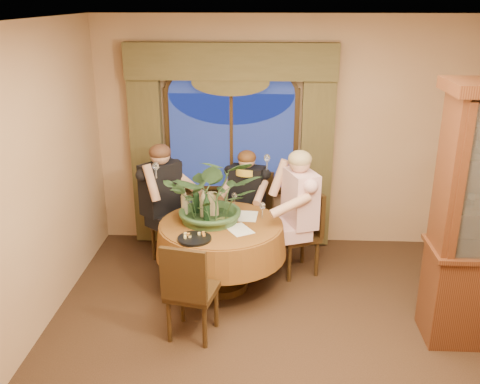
# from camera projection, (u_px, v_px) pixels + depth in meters

# --- Properties ---
(floor) EXTENTS (5.00, 5.00, 0.00)m
(floor) POSITION_uv_depth(u_px,v_px,m) (282.00, 361.00, 4.63)
(floor) COLOR black
(floor) RESTS_ON ground
(wall_back) EXTENTS (4.50, 0.00, 4.50)m
(wall_back) POSITION_uv_depth(u_px,v_px,m) (281.00, 134.00, 6.49)
(wall_back) COLOR #A57C58
(wall_back) RESTS_ON ground
(ceiling) EXTENTS (5.00, 5.00, 0.00)m
(ceiling) POSITION_uv_depth(u_px,v_px,m) (293.00, 24.00, 3.67)
(ceiling) COLOR white
(ceiling) RESTS_ON wall_back
(window) EXTENTS (1.62, 0.10, 1.32)m
(window) POSITION_uv_depth(u_px,v_px,m) (231.00, 143.00, 6.49)
(window) COLOR navy
(window) RESTS_ON wall_back
(arched_transom) EXTENTS (1.60, 0.06, 0.44)m
(arched_transom) POSITION_uv_depth(u_px,v_px,m) (231.00, 78.00, 6.22)
(arched_transom) COLOR navy
(arched_transom) RESTS_ON wall_back
(drapery_left) EXTENTS (0.38, 0.14, 2.32)m
(drapery_left) POSITION_uv_depth(u_px,v_px,m) (147.00, 152.00, 6.54)
(drapery_left) COLOR #433B1F
(drapery_left) RESTS_ON floor
(drapery_right) EXTENTS (0.38, 0.14, 2.32)m
(drapery_right) POSITION_uv_depth(u_px,v_px,m) (316.00, 155.00, 6.44)
(drapery_right) COLOR #433B1F
(drapery_right) RESTS_ON floor
(swag_valance) EXTENTS (2.45, 0.16, 0.42)m
(swag_valance) POSITION_uv_depth(u_px,v_px,m) (231.00, 61.00, 6.08)
(swag_valance) COLOR #433B1F
(swag_valance) RESTS_ON wall_back
(dining_table) EXTENTS (1.48, 1.48, 0.75)m
(dining_table) POSITION_uv_depth(u_px,v_px,m) (221.00, 255.00, 5.71)
(dining_table) COLOR maroon
(dining_table) RESTS_ON floor
(chair_right) EXTENTS (0.56, 0.56, 0.96)m
(chair_right) POSITION_uv_depth(u_px,v_px,m) (297.00, 233.00, 5.98)
(chair_right) COLOR black
(chair_right) RESTS_ON floor
(chair_back_right) EXTENTS (0.53, 0.53, 0.96)m
(chair_back_right) POSITION_uv_depth(u_px,v_px,m) (252.00, 213.00, 6.53)
(chair_back_right) COLOR black
(chair_back_right) RESTS_ON floor
(chair_back) EXTENTS (0.59, 0.59, 0.96)m
(chair_back) POSITION_uv_depth(u_px,v_px,m) (173.00, 223.00, 6.26)
(chair_back) COLOR black
(chair_back) RESTS_ON floor
(chair_front_left) EXTENTS (0.50, 0.50, 0.96)m
(chair_front_left) POSITION_uv_depth(u_px,v_px,m) (192.00, 289.00, 4.85)
(chair_front_left) COLOR black
(chair_front_left) RESTS_ON floor
(person_pink) EXTENTS (0.63, 0.66, 1.47)m
(person_pink) POSITION_uv_depth(u_px,v_px,m) (300.00, 215.00, 5.83)
(person_pink) COLOR beige
(person_pink) RESTS_ON floor
(person_back) EXTENTS (0.69, 0.70, 1.44)m
(person_back) POSITION_uv_depth(u_px,v_px,m) (161.00, 204.00, 6.19)
(person_back) COLOR black
(person_back) RESTS_ON floor
(person_scarf) EXTENTS (0.55, 0.53, 1.29)m
(person_scarf) POSITION_uv_depth(u_px,v_px,m) (247.00, 201.00, 6.46)
(person_scarf) COLOR black
(person_scarf) RESTS_ON floor
(stoneware_vase) EXTENTS (0.15, 0.15, 0.28)m
(stoneware_vase) POSITION_uv_depth(u_px,v_px,m) (212.00, 205.00, 5.68)
(stoneware_vase) COLOR #9A8460
(stoneware_vase) RESTS_ON dining_table
(centerpiece_plant) EXTENTS (1.00, 1.11, 0.86)m
(centerpiece_plant) POSITION_uv_depth(u_px,v_px,m) (214.00, 163.00, 5.45)
(centerpiece_plant) COLOR #33552F
(centerpiece_plant) RESTS_ON dining_table
(olive_bowl) EXTENTS (0.17, 0.17, 0.05)m
(olive_bowl) POSITION_uv_depth(u_px,v_px,m) (224.00, 222.00, 5.53)
(olive_bowl) COLOR #525D2E
(olive_bowl) RESTS_ON dining_table
(cheese_platter) EXTENTS (0.33, 0.33, 0.02)m
(cheese_platter) POSITION_uv_depth(u_px,v_px,m) (194.00, 239.00, 5.19)
(cheese_platter) COLOR black
(cheese_platter) RESTS_ON dining_table
(wine_bottle_0) EXTENTS (0.07, 0.07, 0.33)m
(wine_bottle_0) POSITION_uv_depth(u_px,v_px,m) (196.00, 201.00, 5.72)
(wine_bottle_0) COLOR black
(wine_bottle_0) RESTS_ON dining_table
(wine_bottle_1) EXTENTS (0.07, 0.07, 0.33)m
(wine_bottle_1) POSITION_uv_depth(u_px,v_px,m) (203.00, 205.00, 5.60)
(wine_bottle_1) COLOR tan
(wine_bottle_1) RESTS_ON dining_table
(wine_bottle_2) EXTENTS (0.07, 0.07, 0.33)m
(wine_bottle_2) POSITION_uv_depth(u_px,v_px,m) (207.00, 209.00, 5.50)
(wine_bottle_2) COLOR black
(wine_bottle_2) RESTS_ON dining_table
(wine_bottle_3) EXTENTS (0.07, 0.07, 0.33)m
(wine_bottle_3) POSITION_uv_depth(u_px,v_px,m) (184.00, 203.00, 5.67)
(wine_bottle_3) COLOR tan
(wine_bottle_3) RESTS_ON dining_table
(tasting_paper_0) EXTENTS (0.33, 0.37, 0.00)m
(tasting_paper_0) POSITION_uv_depth(u_px,v_px,m) (239.00, 230.00, 5.41)
(tasting_paper_0) COLOR white
(tasting_paper_0) RESTS_ON dining_table
(tasting_paper_1) EXTENTS (0.23, 0.31, 0.00)m
(tasting_paper_1) POSITION_uv_depth(u_px,v_px,m) (247.00, 216.00, 5.74)
(tasting_paper_1) COLOR white
(tasting_paper_1) RESTS_ON dining_table
(wine_glass_person_pink) EXTENTS (0.07, 0.07, 0.18)m
(wine_glass_person_pink) POSITION_uv_depth(u_px,v_px,m) (262.00, 210.00, 5.67)
(wine_glass_person_pink) COLOR silver
(wine_glass_person_pink) RESTS_ON dining_table
(wine_glass_person_back) EXTENTS (0.07, 0.07, 0.18)m
(wine_glass_person_back) POSITION_uv_depth(u_px,v_px,m) (191.00, 204.00, 5.83)
(wine_glass_person_back) COLOR silver
(wine_glass_person_back) RESTS_ON dining_table
(wine_glass_person_scarf) EXTENTS (0.07, 0.07, 0.18)m
(wine_glass_person_scarf) POSITION_uv_depth(u_px,v_px,m) (234.00, 200.00, 5.96)
(wine_glass_person_scarf) COLOR silver
(wine_glass_person_scarf) RESTS_ON dining_table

